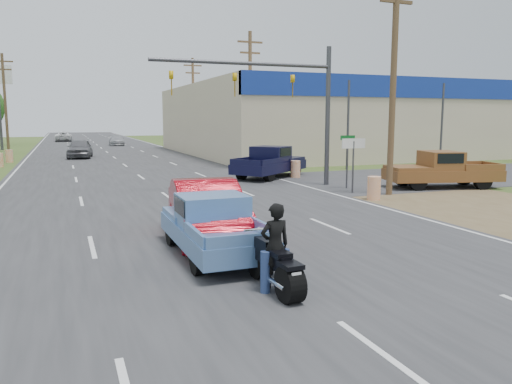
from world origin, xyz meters
name	(u,v)px	position (x,y,z in m)	size (l,w,h in m)	color
ground	(384,356)	(0.00, 0.00, 0.00)	(200.00, 200.00, 0.00)	#37491D
main_road	(114,158)	(0.00, 40.00, 0.01)	(15.00, 180.00, 0.02)	#2D2D30
cross_road	(159,191)	(0.00, 18.00, 0.01)	(120.00, 10.00, 0.02)	#2D2D30
dirt_verge	(464,203)	(11.00, 10.00, 0.01)	(8.00, 18.00, 0.01)	brown
big_box_store	(413,120)	(32.00, 39.93, 3.31)	(50.00, 28.10, 6.60)	#B7A88C
utility_pole_1	(394,75)	(9.50, 13.00, 5.32)	(2.00, 0.28, 10.00)	#4C3823
utility_pole_2	(250,94)	(9.50, 31.00, 5.32)	(2.00, 0.28, 10.00)	#4C3823
utility_pole_3	(193,101)	(9.50, 49.00, 5.32)	(2.00, 0.28, 10.00)	#4C3823
utility_pole_6	(5,100)	(-9.50, 52.00, 5.32)	(2.00, 0.28, 10.00)	#4C3823
tree_3	(410,103)	(55.00, 70.00, 6.19)	(8.40, 8.40, 10.40)	#422D19
tree_5	(235,107)	(30.00, 95.00, 5.88)	(7.98, 7.98, 9.88)	#422D19
barrel_0	(374,188)	(8.00, 12.00, 0.50)	(0.56, 0.56, 1.00)	orange
barrel_1	(295,169)	(8.40, 20.50, 0.50)	(0.56, 0.56, 1.00)	orange
barrel_3	(9,156)	(-8.20, 38.00, 0.50)	(0.56, 0.56, 1.00)	orange
lane_sign	(353,152)	(8.20, 14.00, 1.90)	(1.20, 0.08, 2.52)	#3F3F44
street_name_sign	(347,156)	(8.80, 15.50, 1.61)	(0.80, 0.08, 2.61)	#3F3F44
signal_mast	(280,90)	(5.82, 17.00, 4.80)	(9.12, 0.40, 7.00)	#3F3F44
red_convertible	(207,211)	(-0.50, 7.66, 0.84)	(1.77, 5.08, 1.67)	maroon
motorcycle	(276,268)	(-0.40, 3.00, 0.51)	(0.70, 2.26, 1.15)	black
rider	(275,250)	(-0.41, 3.06, 0.85)	(0.62, 0.40, 1.69)	black
blue_pickup	(212,224)	(-0.79, 6.17, 0.78)	(1.79, 4.64, 1.54)	black
navy_pickup	(271,162)	(7.10, 21.14, 0.92)	(5.64, 5.09, 1.83)	black
brown_pickup	(440,169)	(13.23, 14.03, 0.92)	(5.86, 3.40, 1.83)	black
distant_car_grey	(80,148)	(-2.82, 40.88, 0.83)	(1.97, 4.88, 1.66)	#5D5D62
distant_car_silver	(117,140)	(2.33, 61.40, 0.65)	(1.83, 4.50, 1.31)	#A8A9AD
distant_car_white	(64,137)	(-4.04, 76.49, 0.73)	(2.42, 5.24, 1.46)	silver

